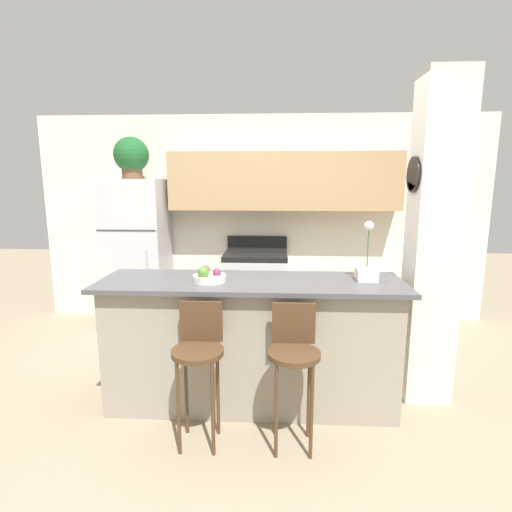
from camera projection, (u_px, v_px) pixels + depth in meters
ground_plane at (251, 402)px, 3.22m from camera, size 14.00×14.00×0.00m
wall_back at (271, 204)px, 4.94m from camera, size 5.60×0.38×2.55m
pillar_right at (434, 243)px, 3.09m from camera, size 0.38×0.32×2.55m
counter_bar at (251, 342)px, 3.12m from camera, size 2.31×0.68×1.01m
refrigerator at (137, 253)px, 4.86m from camera, size 0.72×0.63×1.77m
stove_range at (256, 289)px, 4.85m from camera, size 0.75×0.65×1.07m
bar_stool_left at (199, 353)px, 2.63m from camera, size 0.34×0.34×0.96m
bar_stool_right at (294, 356)px, 2.60m from camera, size 0.34×0.34×0.96m
potted_plant_on_fridge at (131, 156)px, 4.64m from camera, size 0.40×0.40×0.48m
orchid_vase at (367, 268)px, 3.01m from camera, size 0.15×0.15×0.45m
fruit_bowl at (209, 276)px, 2.99m from camera, size 0.25×0.25×0.12m
trash_bin at (182, 314)px, 4.76m from camera, size 0.28×0.28×0.38m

